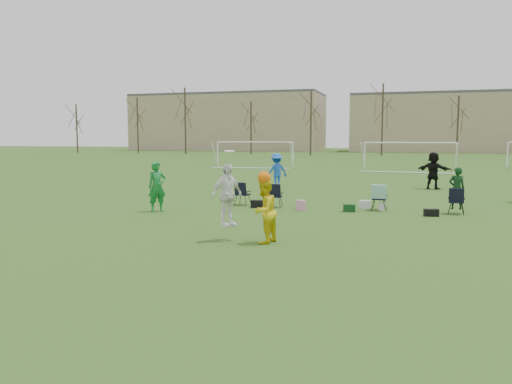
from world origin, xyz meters
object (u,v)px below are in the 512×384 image
(fielder_green_near, at_px, (157,187))
(fielder_blue, at_px, (277,171))
(center_contest, at_px, (248,203))
(fielder_black, at_px, (433,171))
(goal_left, at_px, (255,147))
(goal_mid, at_px, (409,148))

(fielder_green_near, height_order, fielder_blue, fielder_blue)
(center_contest, bearing_deg, fielder_blue, 101.23)
(fielder_blue, distance_m, fielder_black, 8.58)
(fielder_blue, height_order, center_contest, center_contest)
(fielder_green_near, relative_size, goal_left, 0.26)
(fielder_black, bearing_deg, fielder_green_near, 75.37)
(goal_left, bearing_deg, goal_mid, -13.13)
(fielder_blue, bearing_deg, goal_mid, -154.33)
(fielder_black, height_order, goal_left, goal_left)
(center_contest, bearing_deg, goal_mid, 82.05)
(fielder_blue, relative_size, goal_mid, 0.26)
(fielder_blue, height_order, goal_mid, goal_mid)
(fielder_blue, bearing_deg, fielder_black, 153.94)
(goal_left, bearing_deg, center_contest, -78.49)
(fielder_blue, bearing_deg, center_contest, 59.82)
(goal_left, xyz_separation_m, goal_mid, (14.00, -2.00, 0.00))
(fielder_green_near, height_order, goal_left, goal_left)
(center_contest, xyz_separation_m, goal_mid, (4.30, 30.74, 0.87))
(fielder_green_near, relative_size, fielder_blue, 0.98)
(fielder_blue, height_order, fielder_black, fielder_black)
(fielder_black, bearing_deg, goal_left, -20.52)
(fielder_black, relative_size, goal_left, 0.28)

